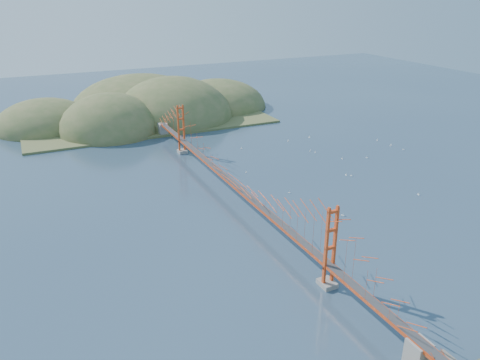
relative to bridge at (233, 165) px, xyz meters
name	(u,v)px	position (x,y,z in m)	size (l,w,h in m)	color
ground	(234,200)	(0.00, -0.18, -7.01)	(320.00, 320.00, 0.00)	#304861
bridge	(233,165)	(0.00, 0.00, 0.00)	(2.20, 94.40, 12.00)	gray
far_headlands	(149,115)	(2.21, 68.33, -7.01)	(84.00, 58.00, 25.00)	olive
sailboat_9	(377,140)	(48.95, 17.35, -6.86)	(0.65, 0.65, 0.69)	white
sailboat_1	(351,175)	(27.54, 0.33, -6.86)	(0.61, 0.61, 0.65)	white
sailboat_12	(241,148)	(14.13, 26.37, -6.87)	(0.54, 0.46, 0.62)	white
sailboat_5	(367,157)	(37.89, 7.99, -6.86)	(0.63, 0.63, 0.68)	white
sailboat_8	(288,141)	(27.78, 26.79, -6.86)	(0.57, 0.56, 0.64)	white
sailboat_17	(391,145)	(49.28, 12.61, -6.86)	(0.54, 0.45, 0.63)	white
sailboat_16	(289,192)	(11.17, -1.67, -6.87)	(0.53, 0.53, 0.56)	white
sailboat_7	(310,151)	(28.52, 17.60, -6.87)	(0.50, 0.46, 0.57)	white
sailboat_11	(404,149)	(49.93, 8.83, -6.86)	(0.62, 0.62, 0.65)	white
sailboat_14	(418,194)	(33.13, -13.06, -6.86)	(0.46, 0.55, 0.64)	white
sailboat_15	(309,137)	(34.51, 27.24, -6.85)	(0.50, 0.62, 0.72)	white
sailboat_4	(315,152)	(29.09, 16.29, -6.86)	(0.60, 0.60, 0.64)	white
sailboat_6	(343,215)	(14.53, -14.13, -6.85)	(0.69, 0.69, 0.72)	white
sailboat_0	(346,175)	(26.76, 1.06, -6.86)	(0.44, 0.54, 0.64)	white
sailboat_3	(246,172)	(8.21, 11.50, -6.87)	(0.53, 0.53, 0.57)	white
sailboat_extra_0	(342,158)	(32.20, 9.81, -6.87)	(0.50, 0.54, 0.60)	white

